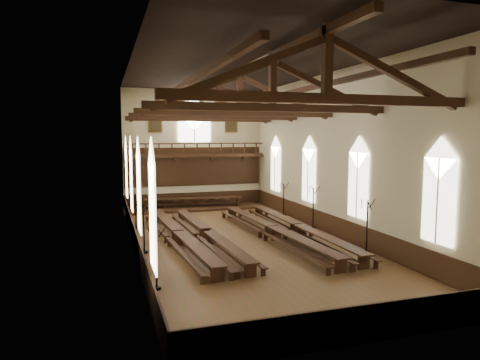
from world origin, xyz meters
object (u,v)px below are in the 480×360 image
at_px(refectory_row_d, 298,227).
at_px(candelabrum_right_mid, 313,216).
at_px(refectory_row_b, 207,233).
at_px(candelabrum_left_far, 136,217).
at_px(refectory_row_a, 178,234).
at_px(candelabrum_left_mid, 144,238).
at_px(candelabrum_right_far, 283,206).
at_px(candelabrum_left_near, 156,271).
at_px(candelabrum_right_near, 367,237).
at_px(dais, 194,208).
at_px(high_table, 194,199).
at_px(refectory_row_c, 272,229).

distance_m(refectory_row_d, candelabrum_right_mid, 2.37).
distance_m(refectory_row_b, candelabrum_left_far, 6.10).
bearing_deg(refectory_row_a, candelabrum_left_mid, -144.98).
xyz_separation_m(refectory_row_d, candelabrum_right_far, (1.78, 6.42, 0.23)).
bearing_deg(candelabrum_right_far, candelabrum_left_near, -130.46).
bearing_deg(candelabrum_right_near, refectory_row_d, 111.49).
height_order(refectory_row_b, dais, refectory_row_b).
bearing_deg(candelabrum_right_near, candelabrum_left_far, 138.81).
relative_size(refectory_row_b, candelabrum_right_near, 4.91).
distance_m(refectory_row_a, refectory_row_d, 7.29).
bearing_deg(candelabrum_left_near, candelabrum_right_far, 49.54).
bearing_deg(candelabrum_left_mid, candelabrum_left_far, 90.00).
relative_size(candelabrum_left_mid, candelabrum_left_far, 1.09).
bearing_deg(candelabrum_left_far, candelabrum_right_mid, -18.27).
height_order(refectory_row_a, refectory_row_d, refectory_row_a).
xyz_separation_m(refectory_row_a, candelabrum_right_mid, (9.07, 1.14, 0.31)).
bearing_deg(refectory_row_d, candelabrum_right_far, 74.48).
height_order(refectory_row_a, candelabrum_left_mid, candelabrum_left_mid).
distance_m(candelabrum_left_mid, candelabrum_right_far, 13.37).
distance_m(high_table, candelabrum_left_mid, 13.44).
height_order(refectory_row_d, candelabrum_right_near, candelabrum_right_near).
bearing_deg(candelabrum_left_near, refectory_row_d, 35.29).
relative_size(refectory_row_b, candelabrum_right_mid, 4.93).
xyz_separation_m(refectory_row_a, candelabrum_left_near, (-2.03, -6.98, 0.22)).
height_order(dais, candelabrum_right_mid, candelabrum_right_mid).
bearing_deg(candelabrum_right_far, candelabrum_left_mid, -146.10).
xyz_separation_m(candelabrum_right_mid, candelabrum_right_far, (0.00, 4.90, -0.09)).
xyz_separation_m(refectory_row_b, candelabrum_right_far, (7.40, 6.07, 0.26)).
xyz_separation_m(refectory_row_b, refectory_row_c, (3.87, -0.46, 0.04)).
bearing_deg(dais, candelabrum_right_far, -39.72).
distance_m(candelabrum_right_near, candelabrum_right_mid, 6.05).
distance_m(candelabrum_left_near, candelabrum_right_far, 17.10).
bearing_deg(candelabrum_left_mid, candelabrum_left_near, -90.00).
xyz_separation_m(refectory_row_b, candelabrum_left_far, (-3.70, 4.84, 0.24)).
height_order(refectory_row_b, candelabrum_right_near, candelabrum_right_near).
relative_size(refectory_row_c, candelabrum_left_far, 5.91).
distance_m(refectory_row_d, candelabrum_right_near, 4.88).
xyz_separation_m(candelabrum_left_near, candelabrum_right_mid, (11.10, 8.12, 0.10)).
bearing_deg(refectory_row_d, candelabrum_left_far, 150.89).
distance_m(refectory_row_b, candelabrum_left_near, 7.87).
distance_m(refectory_row_d, candelabrum_left_near, 11.42).
bearing_deg(candelabrum_left_mid, refectory_row_a, 35.02).
bearing_deg(high_table, dais, 180.00).
relative_size(refectory_row_c, candelabrum_right_far, 5.71).
xyz_separation_m(high_table, candelabrum_right_near, (5.98, -15.91, 0.03)).
bearing_deg(refectory_row_d, candelabrum_right_near, -68.51).
relative_size(refectory_row_a, refectory_row_d, 1.01).
bearing_deg(dais, refectory_row_a, -105.70).
distance_m(refectory_row_a, refectory_row_b, 1.67).
height_order(refectory_row_b, candelabrum_left_mid, candelabrum_left_mid).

